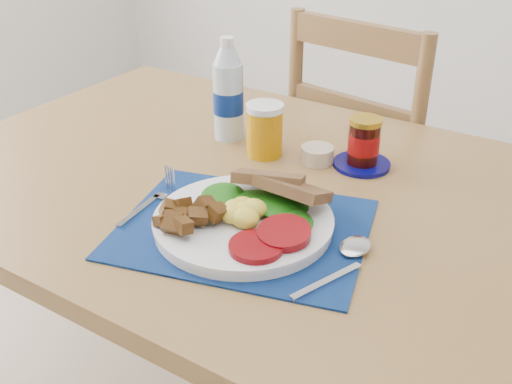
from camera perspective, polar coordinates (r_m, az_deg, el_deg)
table at (r=1.20m, az=0.59°, el=-2.59°), size 1.40×0.90×0.75m
chair_far at (r=1.74m, az=10.84°, el=4.41°), size 0.49×0.47×1.17m
placemat at (r=1.02m, az=-1.21°, el=-3.49°), size 0.48×0.42×0.00m
breakfast_plate at (r=1.00m, az=-1.64°, el=-2.40°), size 0.30×0.30×0.07m
fork at (r=1.10m, az=-9.80°, el=-0.87°), size 0.03×0.17×0.00m
spoon at (r=0.95m, az=8.69°, el=-6.11°), size 0.06×0.20×0.01m
water_bottle at (r=1.32m, az=-2.67°, el=9.21°), size 0.07×0.07×0.23m
juice_glass at (r=1.25m, az=0.82°, el=5.80°), size 0.08×0.08×0.11m
ramekin at (r=1.24m, az=5.85°, el=3.56°), size 0.07×0.07×0.03m
jam_on_saucer at (r=1.23m, az=10.20°, el=4.39°), size 0.12×0.12×0.10m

